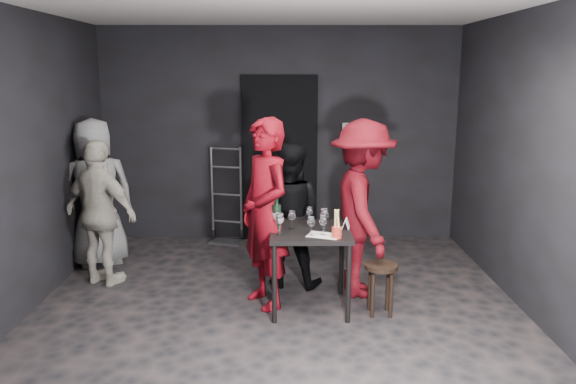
{
  "coord_description": "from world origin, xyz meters",
  "views": [
    {
      "loc": [
        0.08,
        -4.64,
        2.15
      ],
      "look_at": [
        0.1,
        0.25,
        1.09
      ],
      "focal_mm": 35.0,
      "sensor_mm": 36.0,
      "label": 1
    }
  ],
  "objects_px": {
    "bystander_cream": "(101,214)",
    "breadstick_cup": "(337,224)",
    "bystander_grey": "(96,185)",
    "wine_bottle": "(277,217)",
    "server_red": "(265,198)",
    "woman_black": "(288,217)",
    "hand_truck": "(227,225)",
    "man_maroon": "(363,196)",
    "stool": "(381,276)",
    "tasting_table": "(310,240)"
  },
  "relations": [
    {
      "from": "woman_black",
      "to": "bystander_grey",
      "type": "height_order",
      "value": "bystander_grey"
    },
    {
      "from": "tasting_table",
      "to": "bystander_cream",
      "type": "bearing_deg",
      "value": 163.64
    },
    {
      "from": "server_red",
      "to": "bystander_grey",
      "type": "distance_m",
      "value": 2.22
    },
    {
      "from": "stool",
      "to": "server_red",
      "type": "relative_size",
      "value": 0.23
    },
    {
      "from": "woman_black",
      "to": "wine_bottle",
      "type": "relative_size",
      "value": 4.2
    },
    {
      "from": "man_maroon",
      "to": "breadstick_cup",
      "type": "bearing_deg",
      "value": 147.14
    },
    {
      "from": "tasting_table",
      "to": "man_maroon",
      "type": "relative_size",
      "value": 0.38
    },
    {
      "from": "stool",
      "to": "man_maroon",
      "type": "height_order",
      "value": "man_maroon"
    },
    {
      "from": "server_red",
      "to": "woman_black",
      "type": "distance_m",
      "value": 0.64
    },
    {
      "from": "stool",
      "to": "bystander_cream",
      "type": "relative_size",
      "value": 0.32
    },
    {
      "from": "tasting_table",
      "to": "stool",
      "type": "relative_size",
      "value": 1.6
    },
    {
      "from": "bystander_cream",
      "to": "breadstick_cup",
      "type": "bearing_deg",
      "value": -174.37
    },
    {
      "from": "hand_truck",
      "to": "woman_black",
      "type": "height_order",
      "value": "woman_black"
    },
    {
      "from": "bystander_grey",
      "to": "wine_bottle",
      "type": "height_order",
      "value": "bystander_grey"
    },
    {
      "from": "server_red",
      "to": "stool",
      "type": "bearing_deg",
      "value": 46.06
    },
    {
      "from": "man_maroon",
      "to": "wine_bottle",
      "type": "height_order",
      "value": "man_maroon"
    },
    {
      "from": "woman_black",
      "to": "man_maroon",
      "type": "bearing_deg",
      "value": 173.32
    },
    {
      "from": "woman_black",
      "to": "man_maroon",
      "type": "distance_m",
      "value": 0.8
    },
    {
      "from": "stool",
      "to": "breadstick_cup",
      "type": "relative_size",
      "value": 1.76
    },
    {
      "from": "tasting_table",
      "to": "woman_black",
      "type": "relative_size",
      "value": 0.53
    },
    {
      "from": "man_maroon",
      "to": "breadstick_cup",
      "type": "xyz_separation_m",
      "value": [
        -0.3,
        -0.6,
        -0.11
      ]
    },
    {
      "from": "tasting_table",
      "to": "man_maroon",
      "type": "distance_m",
      "value": 0.7
    },
    {
      "from": "server_red",
      "to": "woman_black",
      "type": "relative_size",
      "value": 1.45
    },
    {
      "from": "stool",
      "to": "breadstick_cup",
      "type": "bearing_deg",
      "value": -164.69
    },
    {
      "from": "woman_black",
      "to": "man_maroon",
      "type": "xyz_separation_m",
      "value": [
        0.71,
        -0.25,
        0.27
      ]
    },
    {
      "from": "stool",
      "to": "woman_black",
      "type": "distance_m",
      "value": 1.16
    },
    {
      "from": "woman_black",
      "to": "hand_truck",
      "type": "bearing_deg",
      "value": -49.28
    },
    {
      "from": "bystander_grey",
      "to": "wine_bottle",
      "type": "relative_size",
      "value": 5.44
    },
    {
      "from": "stool",
      "to": "bystander_grey",
      "type": "xyz_separation_m",
      "value": [
        -2.95,
        1.35,
        0.56
      ]
    },
    {
      "from": "bystander_grey",
      "to": "breadstick_cup",
      "type": "distance_m",
      "value": 2.93
    },
    {
      "from": "woman_black",
      "to": "breadstick_cup",
      "type": "distance_m",
      "value": 0.96
    },
    {
      "from": "man_maroon",
      "to": "wine_bottle",
      "type": "xyz_separation_m",
      "value": [
        -0.82,
        -0.38,
        -0.1
      ]
    },
    {
      "from": "man_maroon",
      "to": "server_red",
      "type": "bearing_deg",
      "value": 99.33
    },
    {
      "from": "server_red",
      "to": "breadstick_cup",
      "type": "bearing_deg",
      "value": 29.74
    },
    {
      "from": "bystander_grey",
      "to": "breadstick_cup",
      "type": "xyz_separation_m",
      "value": [
        2.54,
        -1.46,
        -0.04
      ]
    },
    {
      "from": "hand_truck",
      "to": "bystander_cream",
      "type": "relative_size",
      "value": 0.82
    },
    {
      "from": "hand_truck",
      "to": "tasting_table",
      "type": "bearing_deg",
      "value": -49.74
    },
    {
      "from": "hand_truck",
      "to": "bystander_grey",
      "type": "xyz_separation_m",
      "value": [
        -1.34,
        -0.87,
        0.69
      ]
    },
    {
      "from": "bystander_cream",
      "to": "bystander_grey",
      "type": "relative_size",
      "value": 0.81
    },
    {
      "from": "tasting_table",
      "to": "man_maroon",
      "type": "height_order",
      "value": "man_maroon"
    },
    {
      "from": "tasting_table",
      "to": "bystander_cream",
      "type": "xyz_separation_m",
      "value": [
        -2.09,
        0.61,
        0.09
      ]
    },
    {
      "from": "breadstick_cup",
      "to": "bystander_grey",
      "type": "bearing_deg",
      "value": 150.09
    },
    {
      "from": "hand_truck",
      "to": "man_maroon",
      "type": "relative_size",
      "value": 0.62
    },
    {
      "from": "bystander_cream",
      "to": "stool",
      "type": "bearing_deg",
      "value": -169.25
    },
    {
      "from": "stool",
      "to": "man_maroon",
      "type": "xyz_separation_m",
      "value": [
        -0.11,
        0.49,
        0.62
      ]
    },
    {
      "from": "hand_truck",
      "to": "breadstick_cup",
      "type": "height_order",
      "value": "hand_truck"
    },
    {
      "from": "stool",
      "to": "bystander_cream",
      "type": "xyz_separation_m",
      "value": [
        -2.71,
        0.75,
        0.38
      ]
    },
    {
      "from": "stool",
      "to": "man_maroon",
      "type": "bearing_deg",
      "value": 102.99
    },
    {
      "from": "tasting_table",
      "to": "bystander_cream",
      "type": "relative_size",
      "value": 0.51
    },
    {
      "from": "stool",
      "to": "wine_bottle",
      "type": "bearing_deg",
      "value": 172.97
    }
  ]
}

